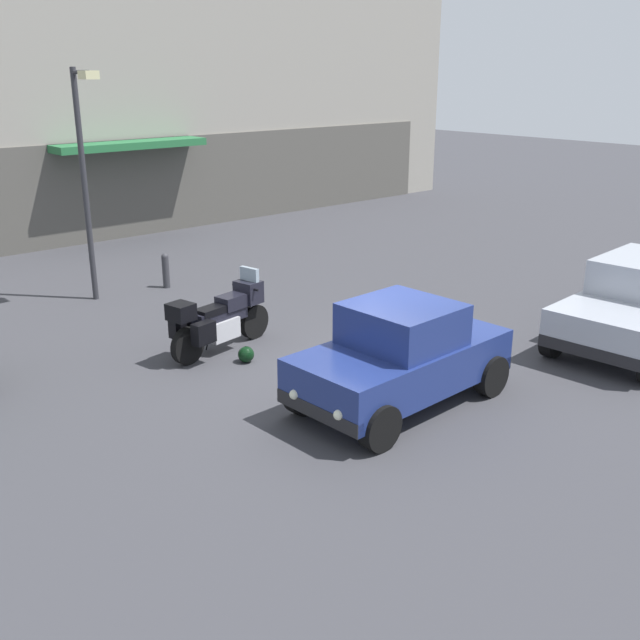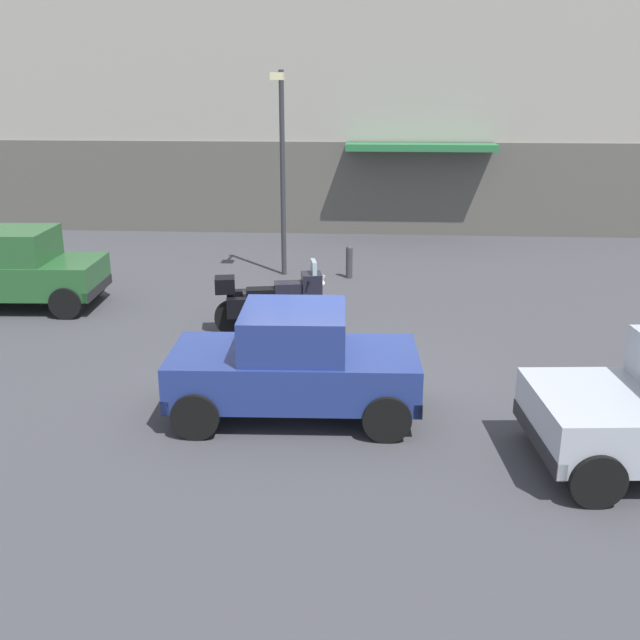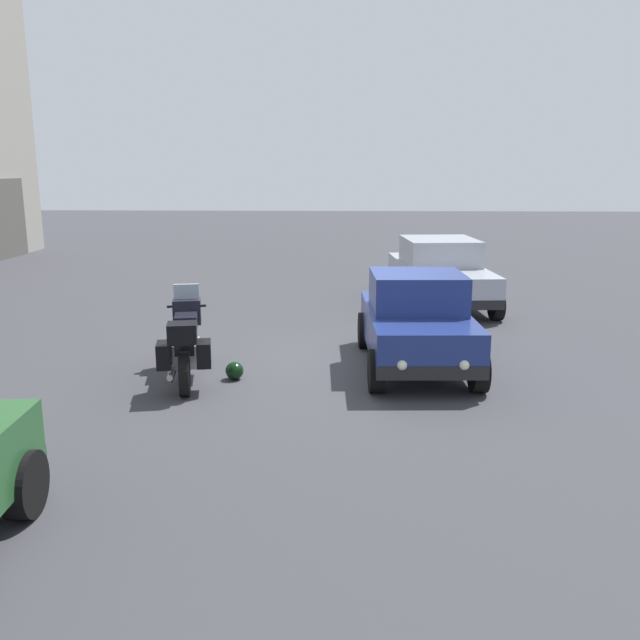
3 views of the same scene
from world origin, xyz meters
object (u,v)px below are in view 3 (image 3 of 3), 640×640
at_px(car_sedan_far, 439,271).
at_px(car_compact_side, 416,321).
at_px(helmet, 235,371).
at_px(motorcycle, 186,340).

distance_m(car_sedan_far, car_compact_side, 5.40).
distance_m(helmet, car_sedan_far, 7.24).
xyz_separation_m(motorcycle, car_compact_side, (0.78, -3.57, 0.15)).
height_order(helmet, car_sedan_far, car_sedan_far).
bearing_deg(car_compact_side, motorcycle, -79.93).
height_order(motorcycle, helmet, motorcycle).
relative_size(motorcycle, helmet, 8.03).
xyz_separation_m(motorcycle, helmet, (0.02, -0.73, -0.48)).
height_order(car_sedan_far, car_compact_side, same).
bearing_deg(car_sedan_far, car_compact_side, 163.44).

